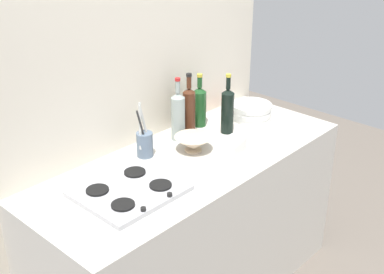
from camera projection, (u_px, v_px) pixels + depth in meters
name	position (u px, v px, depth m)	size (l,w,h in m)	color
counter_block	(192.00, 230.00, 2.83)	(1.80, 0.70, 0.90)	beige
backsplash_panel	(141.00, 92.00, 2.76)	(1.90, 0.06, 2.33)	beige
stovetop_hob	(130.00, 190.00, 2.32)	(0.45, 0.39, 0.04)	#B2B2B7
plate_stack	(251.00, 111.00, 3.09)	(0.25, 0.25, 0.10)	white
wine_bottle_leftmost	(200.00, 105.00, 2.96)	(0.08, 0.08, 0.32)	#19471E
wine_bottle_mid_left	(189.00, 110.00, 2.86)	(0.07, 0.07, 0.36)	#472314
wine_bottle_mid_right	(227.00, 110.00, 2.87)	(0.07, 0.07, 0.35)	black
wine_bottle_rightmost	(178.00, 115.00, 2.79)	(0.08, 0.08, 0.36)	gray
mixing_bowl	(193.00, 143.00, 2.69)	(0.20, 0.20, 0.08)	beige
butter_dish	(233.00, 147.00, 2.69)	(0.17, 0.09, 0.07)	white
utensil_crock	(145.00, 143.00, 2.63)	(0.09, 0.08, 0.30)	slate
condiment_jar_front	(225.00, 105.00, 3.18)	(0.06, 0.06, 0.09)	#C64C2D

